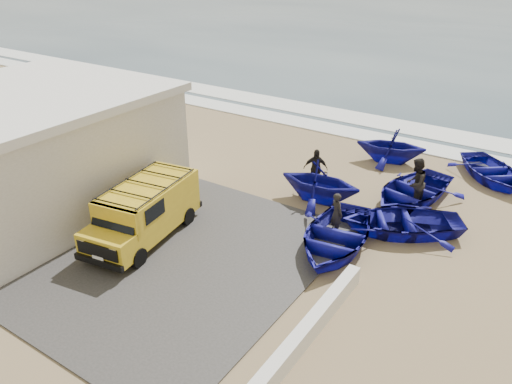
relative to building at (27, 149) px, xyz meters
The scene contains 17 objects.
ground 8.06m from the building, 14.93° to the left, with size 160.00×160.00×0.00m, color #8F7853.
slab 5.90m from the building, ahead, with size 12.00×10.00×0.05m, color #423F3C.
ocean 58.52m from the building, 82.63° to the left, with size 180.00×88.00×0.01m, color #385166.
surf_line 16.02m from the building, 61.82° to the left, with size 180.00×1.60×0.06m, color white.
surf_wash 18.25m from the building, 65.56° to the left, with size 180.00×2.20×0.04m, color white.
building is the anchor object (origin of this frame).
parapet 12.68m from the building, ahead, with size 0.35×6.00×0.55m, color silver.
van 5.65m from the building, ahead, with size 2.46×4.80×1.96m.
boat_near_left 11.83m from the building, 16.74° to the left, with size 3.12×4.37×0.91m, color #12128F.
boat_near_right 13.98m from the building, 23.66° to the left, with size 2.94×4.12×0.85m, color #12128F.
boat_mid_left 11.14m from the building, 33.39° to the left, with size 2.75×3.18×1.68m, color #12128F.
boat_mid_right 14.78m from the building, 33.58° to the left, with size 3.07×4.29×0.89m, color #12128F.
boat_far_left 15.33m from the building, 48.30° to the left, with size 2.66×3.08×1.62m, color #12128F.
boat_far_right 18.82m from the building, 39.50° to the left, with size 2.77×3.88×0.80m, color #12128F.
fisherman_front 11.71m from the building, 21.44° to the left, with size 0.56×0.37×1.54m, color black.
fisherman_middle 14.66m from the building, 31.62° to the left, with size 0.96×0.75×1.97m, color black.
fisherman_back 11.16m from the building, 39.69° to the left, with size 0.99×0.41×1.68m, color black.
Camera 1 is at (9.29, -11.78, 9.11)m, focal length 35.00 mm.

